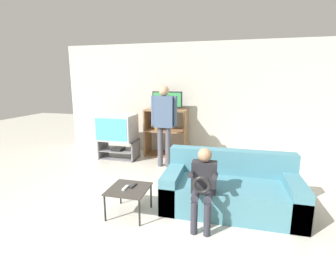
{
  "coord_description": "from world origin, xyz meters",
  "views": [
    {
      "loc": [
        0.81,
        -2.18,
        1.75
      ],
      "look_at": [
        -0.19,
        1.93,
        0.9
      ],
      "focal_mm": 26.0,
      "sensor_mm": 36.0,
      "label": 1
    }
  ],
  "objects_px": {
    "television_main": "(117,127)",
    "person_standing_adult": "(164,118)",
    "remote_control_black": "(133,186)",
    "couch": "(230,190)",
    "media_shelf": "(166,132)",
    "remote_control_white": "(125,188)",
    "tv_stand": "(119,149)",
    "snack_table": "(129,191)",
    "television_flat": "(167,101)",
    "person_seated_child": "(203,182)"
  },
  "relations": [
    {
      "from": "person_standing_adult",
      "to": "snack_table",
      "type": "bearing_deg",
      "value": -89.55
    },
    {
      "from": "television_flat",
      "to": "remote_control_white",
      "type": "bearing_deg",
      "value": -88.0
    },
    {
      "from": "couch",
      "to": "person_standing_adult",
      "type": "relative_size",
      "value": 1.09
    },
    {
      "from": "couch",
      "to": "television_main",
      "type": "bearing_deg",
      "value": 146.09
    },
    {
      "from": "remote_control_black",
      "to": "person_seated_child",
      "type": "bearing_deg",
      "value": 5.13
    },
    {
      "from": "tv_stand",
      "to": "person_standing_adult",
      "type": "xyz_separation_m",
      "value": [
        1.14,
        -0.29,
        0.79
      ]
    },
    {
      "from": "television_flat",
      "to": "person_seated_child",
      "type": "bearing_deg",
      "value": -67.21
    },
    {
      "from": "snack_table",
      "to": "person_standing_adult",
      "type": "xyz_separation_m",
      "value": [
        -0.01,
        1.89,
        0.67
      ]
    },
    {
      "from": "television_flat",
      "to": "snack_table",
      "type": "height_order",
      "value": "television_flat"
    },
    {
      "from": "snack_table",
      "to": "person_standing_adult",
      "type": "height_order",
      "value": "person_standing_adult"
    },
    {
      "from": "remote_control_black",
      "to": "television_main",
      "type": "bearing_deg",
      "value": 128.6
    },
    {
      "from": "media_shelf",
      "to": "remote_control_black",
      "type": "height_order",
      "value": "media_shelf"
    },
    {
      "from": "tv_stand",
      "to": "remote_control_white",
      "type": "xyz_separation_m",
      "value": [
        1.12,
        -2.2,
        0.16
      ]
    },
    {
      "from": "snack_table",
      "to": "remote_control_black",
      "type": "distance_m",
      "value": 0.08
    },
    {
      "from": "snack_table",
      "to": "person_seated_child",
      "type": "distance_m",
      "value": 0.99
    },
    {
      "from": "snack_table",
      "to": "remote_control_white",
      "type": "xyz_separation_m",
      "value": [
        -0.04,
        -0.02,
        0.05
      ]
    },
    {
      "from": "tv_stand",
      "to": "snack_table",
      "type": "bearing_deg",
      "value": -62.03
    },
    {
      "from": "television_main",
      "to": "person_standing_adult",
      "type": "xyz_separation_m",
      "value": [
        1.17,
        -0.28,
        0.29
      ]
    },
    {
      "from": "television_main",
      "to": "person_standing_adult",
      "type": "bearing_deg",
      "value": -13.66
    },
    {
      "from": "remote_control_white",
      "to": "television_main",
      "type": "bearing_deg",
      "value": 119.79
    },
    {
      "from": "remote_control_white",
      "to": "couch",
      "type": "xyz_separation_m",
      "value": [
        1.33,
        0.53,
        -0.12
      ]
    },
    {
      "from": "media_shelf",
      "to": "person_standing_adult",
      "type": "height_order",
      "value": "person_standing_adult"
    },
    {
      "from": "television_flat",
      "to": "remote_control_white",
      "type": "height_order",
      "value": "television_flat"
    },
    {
      "from": "person_standing_adult",
      "to": "person_seated_child",
      "type": "distance_m",
      "value": 2.17
    },
    {
      "from": "remote_control_white",
      "to": "person_standing_adult",
      "type": "bearing_deg",
      "value": 91.52
    },
    {
      "from": "tv_stand",
      "to": "media_shelf",
      "type": "distance_m",
      "value": 1.15
    },
    {
      "from": "television_flat",
      "to": "couch",
      "type": "distance_m",
      "value": 2.74
    },
    {
      "from": "remote_control_black",
      "to": "couch",
      "type": "distance_m",
      "value": 1.34
    },
    {
      "from": "snack_table",
      "to": "couch",
      "type": "height_order",
      "value": "couch"
    },
    {
      "from": "tv_stand",
      "to": "remote_control_black",
      "type": "xyz_separation_m",
      "value": [
        1.19,
        -2.12,
        0.16
      ]
    },
    {
      "from": "television_flat",
      "to": "couch",
      "type": "height_order",
      "value": "television_flat"
    },
    {
      "from": "television_main",
      "to": "couch",
      "type": "height_order",
      "value": "television_main"
    },
    {
      "from": "television_flat",
      "to": "person_standing_adult",
      "type": "xyz_separation_m",
      "value": [
        0.12,
        -0.73,
        -0.29
      ]
    },
    {
      "from": "person_standing_adult",
      "to": "tv_stand",
      "type": "bearing_deg",
      "value": 165.68
    },
    {
      "from": "media_shelf",
      "to": "remote_control_white",
      "type": "distance_m",
      "value": 2.66
    },
    {
      "from": "couch",
      "to": "person_seated_child",
      "type": "xyz_separation_m",
      "value": [
        -0.33,
        -0.5,
        0.3
      ]
    },
    {
      "from": "tv_stand",
      "to": "television_main",
      "type": "distance_m",
      "value": 0.5
    },
    {
      "from": "tv_stand",
      "to": "remote_control_black",
      "type": "bearing_deg",
      "value": -60.58
    },
    {
      "from": "remote_control_white",
      "to": "person_standing_adult",
      "type": "relative_size",
      "value": 0.09
    },
    {
      "from": "snack_table",
      "to": "couch",
      "type": "relative_size",
      "value": 0.28
    },
    {
      "from": "remote_control_white",
      "to": "snack_table",
      "type": "bearing_deg",
      "value": 29.19
    },
    {
      "from": "remote_control_white",
      "to": "couch",
      "type": "relative_size",
      "value": 0.08
    },
    {
      "from": "television_main",
      "to": "snack_table",
      "type": "distance_m",
      "value": 2.5
    },
    {
      "from": "remote_control_black",
      "to": "couch",
      "type": "height_order",
      "value": "couch"
    },
    {
      "from": "snack_table",
      "to": "person_standing_adult",
      "type": "distance_m",
      "value": 2.0
    },
    {
      "from": "tv_stand",
      "to": "remote_control_black",
      "type": "relative_size",
      "value": 5.83
    },
    {
      "from": "television_main",
      "to": "person_standing_adult",
      "type": "distance_m",
      "value": 1.23
    },
    {
      "from": "remote_control_black",
      "to": "person_seated_child",
      "type": "relative_size",
      "value": 0.15
    },
    {
      "from": "tv_stand",
      "to": "television_flat",
      "type": "relative_size",
      "value": 1.22
    },
    {
      "from": "media_shelf",
      "to": "couch",
      "type": "bearing_deg",
      "value": -55.68
    }
  ]
}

